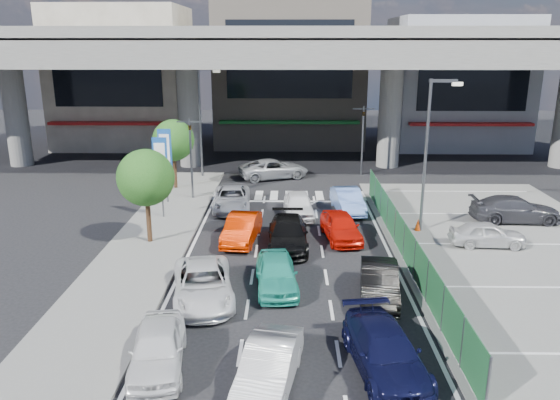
{
  "coord_description": "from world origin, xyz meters",
  "views": [
    {
      "loc": [
        -0.05,
        -21.66,
        9.74
      ],
      "look_at": [
        -0.48,
        5.43,
        1.88
      ],
      "focal_mm": 35.0,
      "sensor_mm": 36.0,
      "label": 1
    }
  ],
  "objects_px": {
    "wagon_silver_front_left": "(232,199)",
    "sedan_white_mid_left": "(203,284)",
    "traffic_light_left": "(190,139)",
    "parked_sedan_dgrey": "(515,209)",
    "taxi_teal_mid": "(276,273)",
    "street_lamp_left": "(202,113)",
    "signboard_far": "(165,156)",
    "hatch_black_mid_right": "(379,282)",
    "taxi_orange_left": "(242,229)",
    "crossing_wagon_silver": "(274,169)",
    "sedan_black_mid": "(288,234)",
    "sedan_white_front_mid": "(299,205)",
    "traffic_light_right": "(363,123)",
    "signboard_near": "(161,166)",
    "street_lamp_right": "(430,143)",
    "hatch_white_back_mid": "(269,367)",
    "minivan_navy_back": "(385,351)",
    "traffic_cone": "(418,225)",
    "taxi_orange_right": "(341,226)",
    "kei_truck_front_right": "(348,200)",
    "parked_sedan_white": "(487,234)",
    "tree_near": "(146,178)",
    "van_white_back_left": "(158,348)",
    "tree_far": "(173,140)"
  },
  "relations": [
    {
      "from": "signboard_far",
      "to": "tree_near",
      "type": "bearing_deg",
      "value": -85.1
    },
    {
      "from": "traffic_light_left",
      "to": "taxi_orange_right",
      "type": "xyz_separation_m",
      "value": [
        8.84,
        -7.26,
        -3.25
      ]
    },
    {
      "from": "parked_sedan_dgrey",
      "to": "tree_far",
      "type": "bearing_deg",
      "value": 73.09
    },
    {
      "from": "van_white_back_left",
      "to": "hatch_white_back_mid",
      "type": "bearing_deg",
      "value": -23.24
    },
    {
      "from": "taxi_orange_left",
      "to": "traffic_cone",
      "type": "distance_m",
      "value": 9.42
    },
    {
      "from": "signboard_far",
      "to": "van_white_back_left",
      "type": "bearing_deg",
      "value": -78.79
    },
    {
      "from": "traffic_light_right",
      "to": "street_lamp_right",
      "type": "distance_m",
      "value": 13.13
    },
    {
      "from": "minivan_navy_back",
      "to": "parked_sedan_dgrey",
      "type": "distance_m",
      "value": 17.51
    },
    {
      "from": "hatch_white_back_mid",
      "to": "parked_sedan_dgrey",
      "type": "distance_m",
      "value": 20.36
    },
    {
      "from": "wagon_silver_front_left",
      "to": "kei_truck_front_right",
      "type": "bearing_deg",
      "value": -7.14
    },
    {
      "from": "street_lamp_left",
      "to": "signboard_far",
      "type": "height_order",
      "value": "street_lamp_left"
    },
    {
      "from": "hatch_black_mid_right",
      "to": "crossing_wagon_silver",
      "type": "xyz_separation_m",
      "value": [
        -4.67,
        19.74,
        0.03
      ]
    },
    {
      "from": "signboard_far",
      "to": "crossing_wagon_silver",
      "type": "distance_m",
      "value": 9.65
    },
    {
      "from": "signboard_near",
      "to": "tree_far",
      "type": "xyz_separation_m",
      "value": [
        -0.6,
        6.51,
        0.32
      ]
    },
    {
      "from": "sedan_white_front_mid",
      "to": "parked_sedan_dgrey",
      "type": "relative_size",
      "value": 0.83
    },
    {
      "from": "wagon_silver_front_left",
      "to": "sedan_white_front_mid",
      "type": "height_order",
      "value": "sedan_white_front_mid"
    },
    {
      "from": "taxi_orange_right",
      "to": "wagon_silver_front_left",
      "type": "bearing_deg",
      "value": 131.63
    },
    {
      "from": "sedan_white_mid_left",
      "to": "parked_sedan_white",
      "type": "distance_m",
      "value": 14.41
    },
    {
      "from": "hatch_black_mid_right",
      "to": "taxi_orange_left",
      "type": "bearing_deg",
      "value": 140.13
    },
    {
      "from": "signboard_far",
      "to": "street_lamp_left",
      "type": "bearing_deg",
      "value": 79.69
    },
    {
      "from": "hatch_white_back_mid",
      "to": "sedan_white_mid_left",
      "type": "height_order",
      "value": "sedan_white_mid_left"
    },
    {
      "from": "van_white_back_left",
      "to": "traffic_cone",
      "type": "relative_size",
      "value": 6.22
    },
    {
      "from": "street_lamp_left",
      "to": "traffic_cone",
      "type": "xyz_separation_m",
      "value": [
        13.2,
        -11.98,
        -4.39
      ]
    },
    {
      "from": "van_white_back_left",
      "to": "parked_sedan_dgrey",
      "type": "bearing_deg",
      "value": 33.37
    },
    {
      "from": "sedan_white_mid_left",
      "to": "sedan_black_mid",
      "type": "distance_m",
      "value": 6.67
    },
    {
      "from": "signboard_near",
      "to": "sedan_white_mid_left",
      "type": "bearing_deg",
      "value": -69.4
    },
    {
      "from": "traffic_light_left",
      "to": "wagon_silver_front_left",
      "type": "distance_m",
      "value": 4.75
    },
    {
      "from": "traffic_light_right",
      "to": "kei_truck_front_right",
      "type": "distance_m",
      "value": 10.22
    },
    {
      "from": "wagon_silver_front_left",
      "to": "parked_sedan_dgrey",
      "type": "xyz_separation_m",
      "value": [
        16.11,
        -2.28,
        0.12
      ]
    },
    {
      "from": "signboard_far",
      "to": "minivan_navy_back",
      "type": "distance_m",
      "value": 20.92
    },
    {
      "from": "van_white_back_left",
      "to": "sedan_black_mid",
      "type": "relative_size",
      "value": 0.84
    },
    {
      "from": "taxi_orange_right",
      "to": "parked_sedan_dgrey",
      "type": "relative_size",
      "value": 0.83
    },
    {
      "from": "sedan_white_mid_left",
      "to": "traffic_cone",
      "type": "relative_size",
      "value": 7.57
    },
    {
      "from": "sedan_white_mid_left",
      "to": "taxi_orange_left",
      "type": "bearing_deg",
      "value": 71.27
    },
    {
      "from": "tree_near",
      "to": "signboard_near",
      "type": "bearing_deg",
      "value": 92.87
    },
    {
      "from": "sedan_black_mid",
      "to": "sedan_white_front_mid",
      "type": "relative_size",
      "value": 1.17
    },
    {
      "from": "traffic_light_right",
      "to": "sedan_black_mid",
      "type": "relative_size",
      "value": 1.09
    },
    {
      "from": "signboard_far",
      "to": "wagon_silver_front_left",
      "type": "height_order",
      "value": "signboard_far"
    },
    {
      "from": "taxi_orange_right",
      "to": "parked_sedan_white",
      "type": "xyz_separation_m",
      "value": [
        7.1,
        -0.98,
        -0.01
      ]
    },
    {
      "from": "traffic_light_right",
      "to": "taxi_teal_mid",
      "type": "distance_m",
      "value": 21.27
    },
    {
      "from": "traffic_light_left",
      "to": "taxi_teal_mid",
      "type": "relative_size",
      "value": 1.28
    },
    {
      "from": "traffic_light_left",
      "to": "parked_sedan_dgrey",
      "type": "bearing_deg",
      "value": -13.03
    },
    {
      "from": "wagon_silver_front_left",
      "to": "sedan_white_mid_left",
      "type": "bearing_deg",
      "value": -93.37
    },
    {
      "from": "traffic_light_right",
      "to": "signboard_near",
      "type": "height_order",
      "value": "traffic_light_right"
    },
    {
      "from": "signboard_far",
      "to": "parked_sedan_white",
      "type": "distance_m",
      "value": 18.94
    },
    {
      "from": "traffic_light_left",
      "to": "traffic_light_right",
      "type": "bearing_deg",
      "value": 30.89
    },
    {
      "from": "taxi_teal_mid",
      "to": "parked_sedan_white",
      "type": "distance_m",
      "value": 11.38
    },
    {
      "from": "kei_truck_front_right",
      "to": "hatch_black_mid_right",
      "type": "bearing_deg",
      "value": -95.74
    },
    {
      "from": "street_lamp_left",
      "to": "tree_far",
      "type": "relative_size",
      "value": 1.67
    },
    {
      "from": "tree_far",
      "to": "sedan_white_mid_left",
      "type": "height_order",
      "value": "tree_far"
    }
  ]
}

